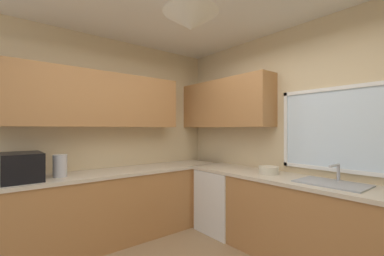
{
  "coord_description": "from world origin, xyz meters",
  "views": [
    {
      "loc": [
        1.52,
        -1.21,
        1.42
      ],
      "look_at": [
        -0.63,
        0.52,
        1.43
      ],
      "focal_mm": 23.45,
      "sensor_mm": 36.0,
      "label": 1
    }
  ],
  "objects_px": {
    "sink_assembly": "(332,183)",
    "dishwasher": "(224,200)",
    "bowl": "(269,170)",
    "microwave": "(22,167)",
    "kettle": "(60,166)"
  },
  "relations": [
    {
      "from": "dishwasher",
      "to": "sink_assembly",
      "type": "xyz_separation_m",
      "value": [
        1.41,
        0.04,
        0.48
      ]
    },
    {
      "from": "microwave",
      "to": "bowl",
      "type": "xyz_separation_m",
      "value": [
        1.37,
        2.34,
        -0.1
      ]
    },
    {
      "from": "dishwasher",
      "to": "bowl",
      "type": "height_order",
      "value": "bowl"
    },
    {
      "from": "dishwasher",
      "to": "microwave",
      "type": "xyz_separation_m",
      "value": [
        -0.66,
        -2.31,
        0.61
      ]
    },
    {
      "from": "microwave",
      "to": "sink_assembly",
      "type": "distance_m",
      "value": 3.13
    },
    {
      "from": "dishwasher",
      "to": "kettle",
      "type": "height_order",
      "value": "kettle"
    },
    {
      "from": "microwave",
      "to": "sink_assembly",
      "type": "relative_size",
      "value": 0.78
    },
    {
      "from": "sink_assembly",
      "to": "bowl",
      "type": "height_order",
      "value": "sink_assembly"
    },
    {
      "from": "microwave",
      "to": "bowl",
      "type": "height_order",
      "value": "microwave"
    },
    {
      "from": "sink_assembly",
      "to": "dishwasher",
      "type": "bearing_deg",
      "value": -178.53
    },
    {
      "from": "dishwasher",
      "to": "sink_assembly",
      "type": "distance_m",
      "value": 1.49
    },
    {
      "from": "dishwasher",
      "to": "bowl",
      "type": "distance_m",
      "value": 0.87
    },
    {
      "from": "kettle",
      "to": "sink_assembly",
      "type": "xyz_separation_m",
      "value": [
        2.05,
        1.99,
        -0.11
      ]
    },
    {
      "from": "bowl",
      "to": "sink_assembly",
      "type": "bearing_deg",
      "value": 0.51
    },
    {
      "from": "sink_assembly",
      "to": "bowl",
      "type": "relative_size",
      "value": 2.64
    }
  ]
}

